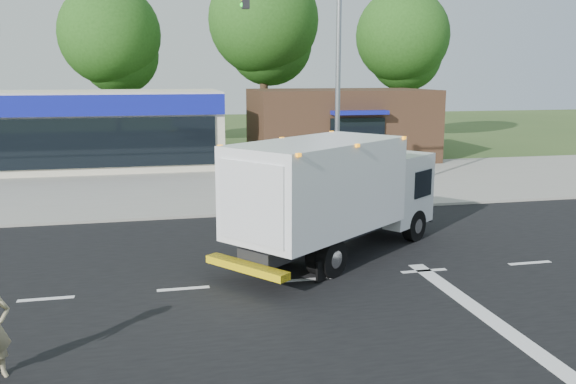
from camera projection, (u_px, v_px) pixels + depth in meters
name	position (u px, v px, depth m)	size (l,w,h in m)	color
ground	(309.00, 280.00, 14.73)	(120.00, 120.00, 0.00)	#385123
road_asphalt	(309.00, 280.00, 14.73)	(60.00, 14.00, 0.02)	black
sidewalk	(254.00, 206.00, 22.57)	(60.00, 2.40, 0.12)	gray
parking_apron	(233.00, 181.00, 28.14)	(60.00, 9.00, 0.02)	gray
lane_markings	(382.00, 294.00, 13.72)	(55.20, 7.00, 0.01)	silver
ems_box_truck	(335.00, 189.00, 16.32)	(7.16, 6.24, 3.24)	black
retail_strip_mall	(45.00, 130.00, 31.52)	(18.00, 6.20, 4.00)	beige
brown_storefront	(340.00, 125.00, 34.97)	(10.00, 6.70, 4.00)	#382316
traffic_signal_pole	(321.00, 73.00, 21.56)	(3.51, 0.25, 8.00)	gray
background_trees	(191.00, 35.00, 40.11)	(36.77, 7.39, 12.10)	#332114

